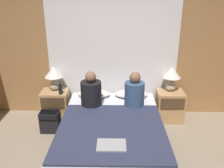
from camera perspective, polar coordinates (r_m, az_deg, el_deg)
name	(u,v)px	position (r m, az deg, el deg)	size (l,w,h in m)	color
wall_back	(113,49)	(4.30, 0.19, 8.51)	(4.62, 0.06, 2.50)	#A37547
curtain_panel	(113,53)	(4.26, 0.17, 7.47)	(2.51, 0.02, 2.38)	white
bed	(112,133)	(3.63, -0.08, -11.78)	(1.51, 2.07, 0.44)	brown
nightstand_left	(56,105)	(4.45, -13.38, -4.95)	(0.47, 0.40, 0.55)	tan
nightstand_right	(170,106)	(4.42, 13.68, -5.13)	(0.47, 0.40, 0.55)	tan
lamp_left	(54,75)	(4.30, -13.78, 2.16)	(0.32, 0.32, 0.44)	#B2A899
lamp_right	(172,75)	(4.28, 14.13, 2.01)	(0.32, 0.32, 0.44)	#B2A899
pillow_left	(94,94)	(4.25, -4.38, -2.32)	(0.59, 0.33, 0.12)	silver
pillow_right	(131,94)	(4.24, 4.62, -2.38)	(0.59, 0.33, 0.12)	silver
blanket_on_bed	(111,130)	(3.26, -0.18, -10.97)	(1.45, 1.45, 0.03)	#2D334C
person_left_in_bed	(91,92)	(3.85, -5.05, -2.01)	(0.34, 0.34, 0.59)	black
person_right_in_bed	(134,93)	(3.84, 5.42, -2.07)	(0.32, 0.32, 0.59)	#38517A
beer_bottle_on_left_stand	(60,89)	(4.17, -12.33, -1.16)	(0.07, 0.07, 0.24)	black
laptop_on_bed	(111,145)	(2.94, -0.14, -14.49)	(0.35, 0.25, 0.02)	#9EA0A5
backpack_on_floor	(50,121)	(4.11, -14.68, -8.50)	(0.32, 0.21, 0.36)	black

